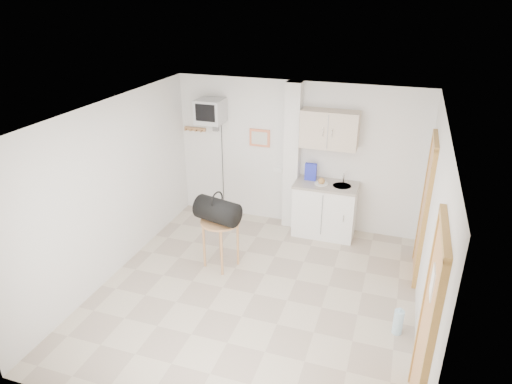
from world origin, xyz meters
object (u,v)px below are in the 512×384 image
(crt_television, at_px, (211,112))
(water_bottle, at_px, (398,322))
(duffel_bag, at_px, (217,211))
(round_table, at_px, (220,228))

(crt_television, relative_size, water_bottle, 5.95)
(crt_television, relative_size, duffel_bag, 3.07)
(round_table, height_order, water_bottle, round_table)
(duffel_bag, bearing_deg, water_bottle, 0.01)
(duffel_bag, bearing_deg, round_table, 76.35)
(crt_television, distance_m, duffel_bag, 1.98)
(crt_television, height_order, water_bottle, crt_television)
(round_table, bearing_deg, duffel_bag, -118.04)
(water_bottle, bearing_deg, round_table, 164.74)
(crt_television, xyz_separation_m, round_table, (0.76, -1.50, -1.30))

